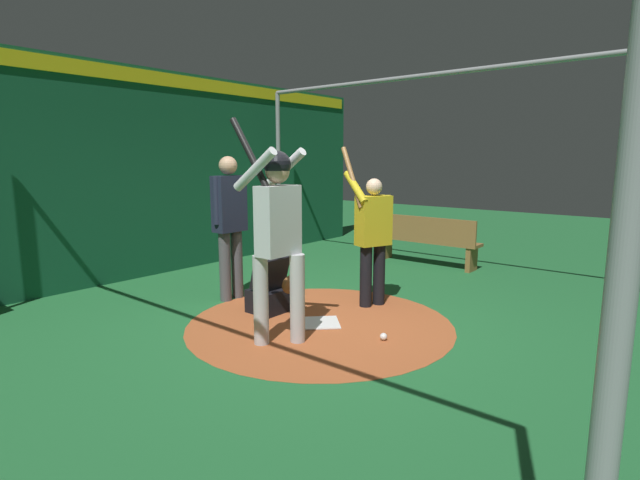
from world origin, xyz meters
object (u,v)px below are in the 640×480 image
object	(u,v)px
batter	(277,227)
umpire	(230,219)
visitor	(373,233)
baseball_0	(384,337)
bench	(425,239)
catcher	(271,284)
home_plate	(320,323)

from	to	relation	value
batter	umpire	xyz separation A→B (m)	(-1.55, 0.72, -0.12)
visitor	baseball_0	bearing A→B (deg)	-29.37
batter	bench	xyz separation A→B (m)	(-0.56, 4.19, -0.72)
catcher	bench	distance (m)	3.56
umpire	visitor	bearing A→B (deg)	30.61
umpire	baseball_0	world-z (taller)	umpire
baseball_0	bench	bearing A→B (deg)	111.20
catcher	bench	size ratio (longest dim) A/B	0.49
home_plate	umpire	distance (m)	1.84
catcher	visitor	distance (m)	1.39
home_plate	bench	xyz separation A→B (m)	(-0.53, 3.50, 0.44)
batter	bench	bearing A→B (deg)	97.62
batter	visitor	distance (m)	1.67
umpire	catcher	bearing A→B (deg)	-5.69
catcher	umpire	distance (m)	1.07
baseball_0	batter	bearing A→B (deg)	-138.14
batter	bench	size ratio (longest dim) A/B	1.18
catcher	visitor	bearing A→B (deg)	52.95
umpire	baseball_0	xyz separation A→B (m)	(2.34, -0.01, -1.01)
batter	catcher	size ratio (longest dim) A/B	2.43
catcher	umpire	xyz separation A→B (m)	(-0.81, 0.08, 0.70)
home_plate	batter	world-z (taller)	batter
visitor	baseball_0	distance (m)	1.50
home_plate	umpire	bearing A→B (deg)	179.06
home_plate	catcher	xyz separation A→B (m)	(-0.71, -0.06, 0.34)
catcher	bench	xyz separation A→B (m)	(0.18, 3.55, 0.10)
bench	home_plate	bearing A→B (deg)	-81.40
catcher	home_plate	bearing A→B (deg)	4.49
visitor	baseball_0	size ratio (longest dim) A/B	26.58
catcher	baseball_0	xyz separation A→B (m)	(1.53, 0.07, -0.31)
home_plate	umpire	xyz separation A→B (m)	(-1.52, 0.02, 1.04)
batter	visitor	world-z (taller)	batter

